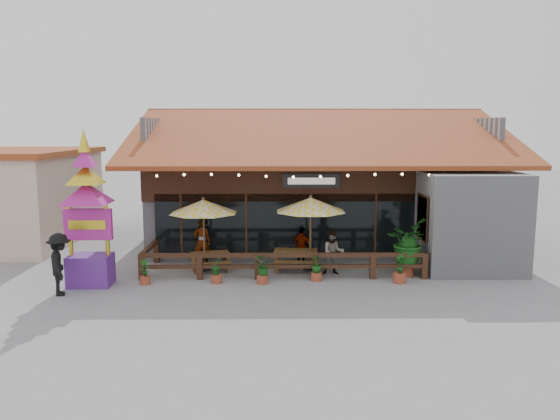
{
  "coord_description": "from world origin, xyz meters",
  "views": [
    {
      "loc": [
        -1.95,
        -18.86,
        5.21
      ],
      "look_at": [
        -1.7,
        1.5,
        2.13
      ],
      "focal_mm": 35.0,
      "sensor_mm": 36.0,
      "label": 1
    }
  ],
  "objects_px": {
    "tropical_plant": "(407,243)",
    "thai_sign_tower": "(87,197)",
    "umbrella_right": "(311,205)",
    "pedestrian": "(60,264)",
    "picnic_table_right": "(296,257)",
    "picnic_table_left": "(210,258)",
    "umbrella_left": "(203,207)"
  },
  "relations": [
    {
      "from": "umbrella_right",
      "to": "tropical_plant",
      "type": "xyz_separation_m",
      "value": [
        3.37,
        -0.75,
        -1.25
      ]
    },
    {
      "from": "picnic_table_left",
      "to": "tropical_plant",
      "type": "relative_size",
      "value": 0.8
    },
    {
      "from": "thai_sign_tower",
      "to": "pedestrian",
      "type": "bearing_deg",
      "value": -119.02
    },
    {
      "from": "thai_sign_tower",
      "to": "tropical_plant",
      "type": "distance_m",
      "value": 11.0
    },
    {
      "from": "umbrella_left",
      "to": "picnic_table_right",
      "type": "xyz_separation_m",
      "value": [
        3.37,
        -0.04,
        -1.85
      ]
    },
    {
      "from": "umbrella_left",
      "to": "thai_sign_tower",
      "type": "relative_size",
      "value": 0.6
    },
    {
      "from": "picnic_table_right",
      "to": "pedestrian",
      "type": "xyz_separation_m",
      "value": [
        -7.5,
        -2.92,
        0.47
      ]
    },
    {
      "from": "umbrella_left",
      "to": "picnic_table_left",
      "type": "bearing_deg",
      "value": -12.64
    },
    {
      "from": "tropical_plant",
      "to": "thai_sign_tower",
      "type": "bearing_deg",
      "value": -174.38
    },
    {
      "from": "picnic_table_left",
      "to": "tropical_plant",
      "type": "xyz_separation_m",
      "value": [
        7.04,
        -0.78,
        0.73
      ]
    },
    {
      "from": "umbrella_left",
      "to": "pedestrian",
      "type": "height_order",
      "value": "umbrella_left"
    },
    {
      "from": "thai_sign_tower",
      "to": "tropical_plant",
      "type": "relative_size",
      "value": 2.69
    },
    {
      "from": "picnic_table_left",
      "to": "tropical_plant",
      "type": "bearing_deg",
      "value": -6.33
    },
    {
      "from": "umbrella_right",
      "to": "pedestrian",
      "type": "bearing_deg",
      "value": -160.29
    },
    {
      "from": "picnic_table_right",
      "to": "pedestrian",
      "type": "bearing_deg",
      "value": -158.76
    },
    {
      "from": "picnic_table_left",
      "to": "umbrella_right",
      "type": "bearing_deg",
      "value": -0.52
    },
    {
      "from": "picnic_table_right",
      "to": "thai_sign_tower",
      "type": "height_order",
      "value": "thai_sign_tower"
    },
    {
      "from": "umbrella_left",
      "to": "tropical_plant",
      "type": "relative_size",
      "value": 1.61
    },
    {
      "from": "pedestrian",
      "to": "picnic_table_right",
      "type": "bearing_deg",
      "value": -89.12
    },
    {
      "from": "umbrella_left",
      "to": "tropical_plant",
      "type": "distance_m",
      "value": 7.4
    },
    {
      "from": "umbrella_right",
      "to": "thai_sign_tower",
      "type": "relative_size",
      "value": 0.61
    },
    {
      "from": "picnic_table_right",
      "to": "thai_sign_tower",
      "type": "relative_size",
      "value": 0.3
    },
    {
      "from": "umbrella_right",
      "to": "tropical_plant",
      "type": "distance_m",
      "value": 3.67
    },
    {
      "from": "thai_sign_tower",
      "to": "pedestrian",
      "type": "relative_size",
      "value": 2.83
    },
    {
      "from": "thai_sign_tower",
      "to": "pedestrian",
      "type": "height_order",
      "value": "thai_sign_tower"
    },
    {
      "from": "picnic_table_left",
      "to": "picnic_table_right",
      "type": "distance_m",
      "value": 3.15
    },
    {
      "from": "umbrella_left",
      "to": "picnic_table_right",
      "type": "bearing_deg",
      "value": -0.72
    },
    {
      "from": "picnic_table_left",
      "to": "thai_sign_tower",
      "type": "bearing_deg",
      "value": -153.88
    },
    {
      "from": "umbrella_left",
      "to": "umbrella_right",
      "type": "xyz_separation_m",
      "value": [
        3.89,
        -0.08,
        0.07
      ]
    },
    {
      "from": "umbrella_left",
      "to": "picnic_table_right",
      "type": "height_order",
      "value": "umbrella_left"
    },
    {
      "from": "thai_sign_tower",
      "to": "umbrella_right",
      "type": "bearing_deg",
      "value": 13.68
    },
    {
      "from": "umbrella_left",
      "to": "thai_sign_tower",
      "type": "distance_m",
      "value": 4.06
    }
  ]
}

